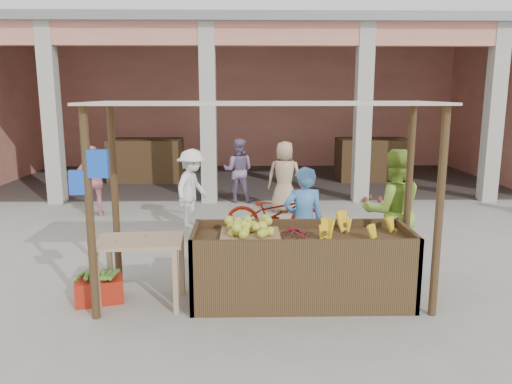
{
  "coord_description": "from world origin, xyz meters",
  "views": [
    {
      "loc": [
        -0.17,
        -5.71,
        2.48
      ],
      "look_at": [
        -0.02,
        1.2,
        1.11
      ],
      "focal_mm": 35.0,
      "sensor_mm": 36.0,
      "label": 1
    }
  ],
  "objects_px": {
    "side_table": "(140,251)",
    "fruit_stall": "(301,269)",
    "vendor_blue": "(304,219)",
    "red_crate": "(99,290)",
    "vendor_green": "(393,208)",
    "motorcycle": "(275,212)"
  },
  "relations": [
    {
      "from": "side_table",
      "to": "fruit_stall",
      "type": "bearing_deg",
      "value": -2.54
    },
    {
      "from": "fruit_stall",
      "to": "vendor_blue",
      "type": "height_order",
      "value": "vendor_blue"
    },
    {
      "from": "side_table",
      "to": "red_crate",
      "type": "height_order",
      "value": "side_table"
    },
    {
      "from": "fruit_stall",
      "to": "vendor_green",
      "type": "relative_size",
      "value": 1.42
    },
    {
      "from": "vendor_blue",
      "to": "motorcycle",
      "type": "xyz_separation_m",
      "value": [
        -0.28,
        1.83,
        -0.35
      ]
    },
    {
      "from": "red_crate",
      "to": "motorcycle",
      "type": "xyz_separation_m",
      "value": [
        2.28,
        2.63,
        0.32
      ]
    },
    {
      "from": "fruit_stall",
      "to": "motorcycle",
      "type": "relative_size",
      "value": 1.47
    },
    {
      "from": "fruit_stall",
      "to": "red_crate",
      "type": "relative_size",
      "value": 4.68
    },
    {
      "from": "red_crate",
      "to": "vendor_green",
      "type": "distance_m",
      "value": 4.01
    },
    {
      "from": "motorcycle",
      "to": "vendor_blue",
      "type": "bearing_deg",
      "value": -167.5
    },
    {
      "from": "vendor_blue",
      "to": "motorcycle",
      "type": "bearing_deg",
      "value": -87.22
    },
    {
      "from": "side_table",
      "to": "vendor_blue",
      "type": "xyz_separation_m",
      "value": [
        2.03,
        0.89,
        0.15
      ]
    },
    {
      "from": "side_table",
      "to": "red_crate",
      "type": "xyz_separation_m",
      "value": [
        -0.54,
        0.09,
        -0.52
      ]
    },
    {
      "from": "side_table",
      "to": "motorcycle",
      "type": "distance_m",
      "value": 3.24
    },
    {
      "from": "red_crate",
      "to": "vendor_blue",
      "type": "distance_m",
      "value": 2.77
    },
    {
      "from": "fruit_stall",
      "to": "red_crate",
      "type": "distance_m",
      "value": 2.46
    },
    {
      "from": "side_table",
      "to": "vendor_green",
      "type": "bearing_deg",
      "value": 13.08
    },
    {
      "from": "side_table",
      "to": "motorcycle",
      "type": "xyz_separation_m",
      "value": [
        1.74,
        2.72,
        -0.2
      ]
    },
    {
      "from": "side_table",
      "to": "vendor_blue",
      "type": "height_order",
      "value": "vendor_blue"
    },
    {
      "from": "side_table",
      "to": "vendor_green",
      "type": "height_order",
      "value": "vendor_green"
    },
    {
      "from": "fruit_stall",
      "to": "vendor_green",
      "type": "xyz_separation_m",
      "value": [
        1.37,
        0.97,
        0.52
      ]
    },
    {
      "from": "vendor_blue",
      "to": "motorcycle",
      "type": "relative_size",
      "value": 0.92
    }
  ]
}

